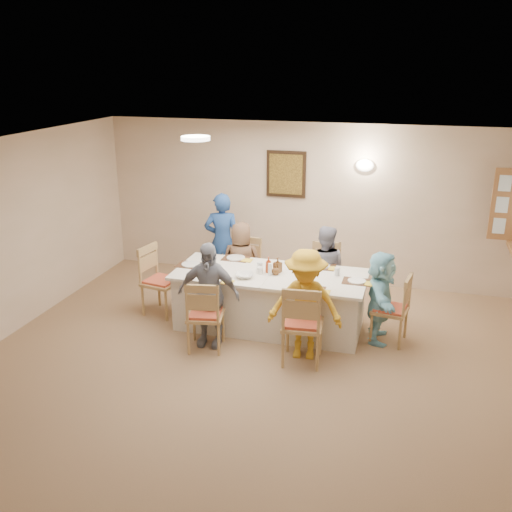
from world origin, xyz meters
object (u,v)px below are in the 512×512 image
(diner_back_right, at_px, (324,269))
(diner_front_right, at_px, (305,305))
(chair_front_right, at_px, (303,322))
(diner_right_end, at_px, (380,297))
(dining_table, at_px, (270,300))
(diner_back_left, at_px, (241,263))
(chair_right_end, at_px, (390,308))
(caregiver, at_px, (222,241))
(chair_left_end, at_px, (161,281))
(chair_front_left, at_px, (206,314))
(chair_back_right, at_px, (325,277))
(condiment_ketchup, at_px, (268,265))
(diner_front_left, at_px, (208,294))
(chair_back_left, at_px, (244,270))

(diner_back_right, relative_size, diner_front_right, 0.93)
(chair_front_right, xyz_separation_m, diner_right_end, (0.82, 0.80, 0.09))
(dining_table, distance_m, diner_front_right, 0.95)
(diner_back_left, xyz_separation_m, diner_front_right, (1.20, -1.36, 0.07))
(chair_right_end, bearing_deg, caregiver, -104.61)
(chair_front_right, distance_m, diner_front_right, 0.21)
(dining_table, xyz_separation_m, chair_left_end, (-1.55, 0.00, 0.11))
(diner_right_end, bearing_deg, chair_front_left, 107.88)
(chair_right_end, bearing_deg, diner_right_end, -80.75)
(diner_back_left, xyz_separation_m, caregiver, (-0.45, 0.47, 0.15))
(chair_left_end, xyz_separation_m, diner_front_right, (2.15, -0.68, 0.19))
(diner_front_right, bearing_deg, diner_back_right, 85.03)
(diner_back_left, height_order, caregiver, caregiver)
(diner_back_right, bearing_deg, caregiver, -19.22)
(chair_back_right, bearing_deg, dining_table, -133.15)
(condiment_ketchup, bearing_deg, diner_right_end, -0.59)
(diner_front_left, bearing_deg, diner_back_right, 46.35)
(diner_back_right, bearing_deg, diner_right_end, 137.01)
(diner_back_right, height_order, caregiver, caregiver)
(dining_table, distance_m, diner_back_left, 0.93)
(chair_right_end, xyz_separation_m, diner_back_left, (-2.15, 0.68, 0.15))
(chair_right_end, relative_size, diner_back_right, 0.72)
(chair_front_right, height_order, chair_right_end, chair_front_right)
(caregiver, bearing_deg, diner_front_left, 89.95)
(chair_right_end, height_order, diner_back_right, diner_back_right)
(dining_table, relative_size, chair_back_left, 2.71)
(chair_back_left, distance_m, diner_right_end, 2.18)
(diner_right_end, relative_size, caregiver, 0.79)
(diner_right_end, bearing_deg, diner_back_right, 46.61)
(diner_back_left, relative_size, condiment_ketchup, 5.68)
(diner_front_right, height_order, caregiver, caregiver)
(dining_table, xyz_separation_m, chair_back_left, (-0.60, 0.80, 0.08))
(chair_front_left, xyz_separation_m, diner_right_end, (2.02, 0.80, 0.13))
(chair_back_left, height_order, chair_left_end, chair_left_end)
(chair_front_left, bearing_deg, diner_back_right, -139.91)
(diner_back_right, relative_size, diner_right_end, 1.06)
(chair_back_left, bearing_deg, diner_back_right, 0.33)
(diner_front_left, distance_m, caregiver, 1.89)
(chair_right_end, xyz_separation_m, diner_right_end, (-0.13, 0.00, 0.14))
(chair_front_right, xyz_separation_m, chair_left_end, (-2.15, 0.80, -0.01))
(diner_front_left, relative_size, diner_right_end, 1.13)
(diner_right_end, bearing_deg, diner_front_left, 104.88)
(chair_front_left, xyz_separation_m, chair_front_right, (1.20, 0.00, 0.04))
(diner_front_right, distance_m, condiment_ketchup, 0.95)
(chair_front_left, bearing_deg, chair_back_left, -100.88)
(dining_table, relative_size, diner_front_right, 1.84)
(chair_front_right, relative_size, diner_front_left, 0.75)
(diner_back_left, bearing_deg, chair_front_right, 121.61)
(dining_table, xyz_separation_m, chair_back_right, (0.60, 0.80, 0.09))
(chair_right_end, bearing_deg, diner_front_left, -63.20)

